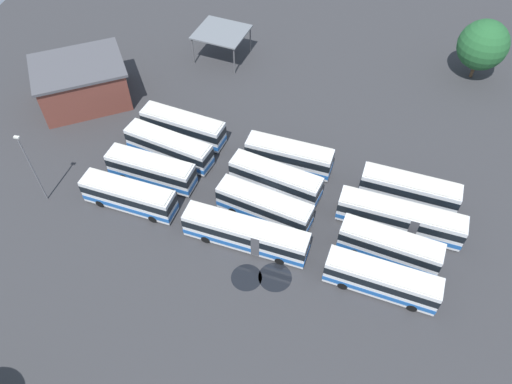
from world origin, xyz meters
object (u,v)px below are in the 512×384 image
object	(u,v)px
bus_row2_slot0	(183,126)
depot_building	(82,83)
bus_row2_slot2	(151,169)
bus_row0_slot2	(390,246)
bus_row2_slot3	(129,196)
bus_row0_slot1	(401,218)
maintenance_shelter	(221,33)
bus_row0_slot0	(409,190)
bus_row0_slot3	(382,280)
tree_east_edge	(483,45)
bus_row1_slot2	(264,206)
bus_row1_slot1	(275,179)
bus_row1_slot0	(289,156)
bus_row2_slot1	(169,147)
bus_row1_slot3	(246,234)
lamp_post_far_corner	(32,167)

from	to	relation	value
bus_row2_slot0	depot_building	bearing A→B (deg)	-16.35
bus_row2_slot2	bus_row0_slot2	bearing A→B (deg)	168.98
bus_row2_slot3	bus_row0_slot1	bearing A→B (deg)	-174.50
bus_row0_slot1	maintenance_shelter	size ratio (longest dim) A/B	1.63
bus_row0_slot0	bus_row2_slot0	world-z (taller)	same
bus_row0_slot2	bus_row0_slot3	xyz separation A→B (m)	(0.65, 4.08, 0.00)
bus_row2_slot2	tree_east_edge	bearing A→B (deg)	-143.64
bus_row1_slot2	bus_row2_slot3	world-z (taller)	same
bus_row0_slot2	bus_row2_slot0	xyz separation A→B (m)	(25.64, -13.03, 0.00)
bus_row0_slot2	bus_row1_slot2	bearing A→B (deg)	-10.85
bus_row0_slot0	bus_row0_slot3	xyz separation A→B (m)	(2.58, 12.10, 0.00)
bus_row0_slot2	bus_row2_slot2	distance (m)	27.62
bus_row0_slot2	bus_row1_slot1	xyz separation A→B (m)	(12.87, -6.64, 0.00)
bus_row0_slot0	bus_row2_slot3	distance (m)	30.93
bus_row1_slot0	bus_row2_slot3	distance (m)	18.85
bus_row0_slot2	bus_row2_slot1	xyz separation A→B (m)	(26.25, -9.25, 0.00)
bus_row1_slot0	bus_row1_slot3	world-z (taller)	same
bus_row0_slot0	bus_row2_slot0	bearing A→B (deg)	-10.30
bus_row1_slot3	lamp_post_far_corner	bearing A→B (deg)	-3.86
bus_row0_slot0	bus_row2_slot1	bearing A→B (deg)	-2.50
bus_row1_slot2	bus_row2_slot0	bearing A→B (deg)	-40.48
depot_building	tree_east_edge	xyz separation A→B (m)	(-51.75, -15.82, 2.30)
bus_row2_slot1	bus_row2_slot3	world-z (taller)	same
bus_row1_slot1	bus_row1_slot0	bearing A→B (deg)	-103.21
bus_row2_slot2	tree_east_edge	xyz separation A→B (m)	(-38.05, -28.01, 3.37)
bus_row0_slot2	bus_row2_slot2	xyz separation A→B (m)	(27.11, -5.28, 0.00)
bus_row2_slot1	tree_east_edge	world-z (taller)	tree_east_edge
bus_row2_slot2	tree_east_edge	size ratio (longest dim) A/B	1.24
bus_row2_slot3	lamp_post_far_corner	xyz separation A→B (m)	(9.82, 0.87, 3.42)
bus_row0_slot2	bus_row0_slot3	distance (m)	4.14
bus_row0_slot1	bus_row1_slot3	world-z (taller)	same
maintenance_shelter	bus_row0_slot2	bearing A→B (deg)	129.10
bus_row1_slot2	bus_row2_slot0	world-z (taller)	same
bus_row0_slot3	bus_row1_slot2	xyz separation A→B (m)	(12.73, -6.65, -0.00)
bus_row1_slot0	lamp_post_far_corner	distance (m)	28.28
tree_east_edge	bus_row1_slot2	bearing A→B (deg)	51.65
bus_row1_slot0	tree_east_edge	size ratio (longest dim) A/B	1.22
bus_row2_slot0	maintenance_shelter	world-z (taller)	maintenance_shelter
bus_row1_slot2	bus_row2_slot1	world-z (taller)	same
bus_row1_slot1	lamp_post_far_corner	size ratio (longest dim) A/B	1.13
bus_row1_slot3	bus_row1_slot0	bearing A→B (deg)	-102.07
bus_row0_slot3	depot_building	xyz separation A→B (m)	(40.17, -21.56, 1.07)
lamp_post_far_corner	bus_row2_slot2	bearing A→B (deg)	-154.86
bus_row0_slot1	bus_row1_slot3	bearing A→B (deg)	18.71
bus_row1_slot1	bus_row2_slot3	distance (m)	16.31
bus_row0_slot2	bus_row1_slot2	distance (m)	13.62
bus_row1_slot1	bus_row1_slot2	size ratio (longest dim) A/B	1.00
bus_row0_slot1	bus_row1_slot3	size ratio (longest dim) A/B	1.00
bus_row2_slot1	depot_building	distance (m)	16.76
bus_row1_slot0	maintenance_shelter	bearing A→B (deg)	-57.06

